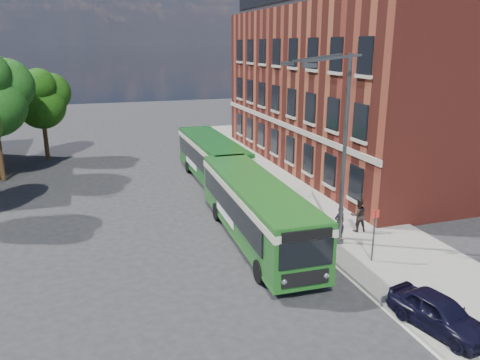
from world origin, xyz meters
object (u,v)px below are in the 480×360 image
object	(u,v)px
bus_front	(256,205)
bus_rear	(212,155)
street_lamp	(338,149)
parked_car	(439,313)

from	to	relation	value
bus_front	bus_rear	xyz separation A→B (m)	(0.64, 10.88, -0.00)
street_lamp	bus_front	world-z (taller)	street_lamp
street_lamp	bus_front	distance (m)	4.77
bus_rear	parked_car	distance (m)	20.27
bus_front	bus_rear	world-z (taller)	same
parked_car	bus_front	bearing A→B (deg)	96.41
street_lamp	parked_car	world-z (taller)	street_lamp
parked_car	street_lamp	bearing A→B (deg)	76.78
parked_car	bus_rear	bearing A→B (deg)	84.40
street_lamp	bus_front	bearing A→B (deg)	150.54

